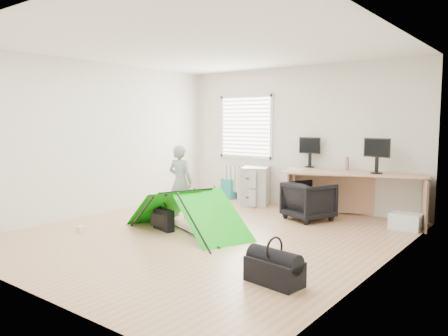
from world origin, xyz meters
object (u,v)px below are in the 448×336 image
Objects in this scene: desk at (352,195)px; thermos at (347,163)px; person at (180,181)px; kite at (186,212)px; filing_cabinet at (256,186)px; laptop_bag at (164,220)px; monitor_left at (310,156)px; office_chair at (309,201)px; storage_crate at (406,221)px; duffel_bag at (274,271)px; monitor_right at (377,161)px.

thermos is (-0.20, 0.25, 0.52)m from desk.
person is 0.62× the size of kite.
desk is at bearing -24.76° from filing_cabinet.
laptop_bag is at bearing -142.50° from kite.
laptop_bag is at bearing -105.81° from monitor_left.
thermos reaches higher than office_chair.
duffel_bag is (-0.43, -3.20, 0.00)m from storage_crate.
monitor_right is (0.39, 0.03, 0.61)m from desk.
monitor_right is at bearing -155.84° from person.
monitor_right reaches higher than duffel_bag.
desk is 1.16× the size of kite.
kite is at bearing -139.29° from storage_crate.
desk is 2.95m from person.
thermos is at bearing 71.80° from laptop_bag.
duffel_bag is at bearing -77.58° from filing_cabinet.
desk is 3.99× the size of duffel_bag.
monitor_right is at bearing -19.75° from thermos.
monitor_right is 0.36× the size of person.
laptop_bag is at bearing 76.95° from office_chair.
laptop_bag is 2.66m from duffel_bag.
duffel_bag is (0.52, -3.43, -0.27)m from desk.
filing_cabinet reaches higher than office_chair.
person reaches higher than thermos.
person reaches higher than monitor_right.
thermos reaches higher than desk.
duffel_bag is at bearing -78.86° from thermos.
monitor_right is 0.63m from thermos.
kite is (-1.40, -2.67, -0.60)m from thermos.
monitor_left is (-0.94, 0.28, 0.61)m from desk.
monitor_left reaches higher than laptop_bag.
monitor_right reaches higher than desk.
monitor_left is 0.97× the size of storage_crate.
monitor_right reaches higher than monitor_left.
office_chair is at bearing -59.37° from monitor_left.
person is (-2.80, -1.73, -0.39)m from monitor_right.
duffel_bag is (2.50, -0.90, -0.03)m from laptop_bag.
office_chair is 2.16m from kite.
duffel_bag is at bearing 141.88° from person.
monitor_left is 0.34× the size of person.
storage_crate is at bearing -145.32° from office_chair.
kite is (0.39, -2.47, -0.07)m from filing_cabinet.
kite is 3.44× the size of duffel_bag.
desk reaches higher than filing_cabinet.
office_chair is at bearing -138.63° from monitor_right.
thermos is at bearing -17.08° from filing_cabinet.
monitor_left is 0.21× the size of kite.
monitor_right reaches higher than kite.
thermos is at bearing -146.25° from person.
monitor_left is 2.49m from person.
duffel_bag is (0.72, -3.67, -0.79)m from thermos.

